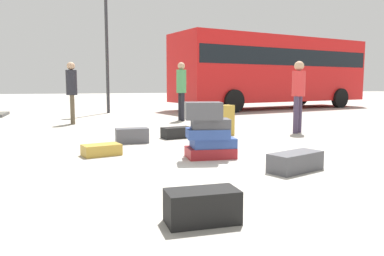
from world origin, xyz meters
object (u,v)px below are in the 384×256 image
at_px(suitcase_tan_foreground_near, 101,150).
at_px(suitcase_black_left_side, 177,133).
at_px(suitcase_charcoal_white_trunk, 132,136).
at_px(suitcase_black_foreground_far, 202,206).
at_px(suitcase_tan_right_side, 226,120).
at_px(person_passerby_in_red, 181,86).
at_px(suitcase_charcoal_behind_tower, 295,162).
at_px(person_bearded_onlooker, 72,87).
at_px(parked_bus, 273,68).
at_px(lamp_post, 106,8).
at_px(suitcase_tower, 209,134).
at_px(person_tourist_with_camera, 298,90).

distance_m(suitcase_tan_foreground_near, suitcase_black_left_side, 2.24).
relative_size(suitcase_charcoal_white_trunk, suitcase_black_left_side, 1.00).
bearing_deg(suitcase_black_foreground_far, suitcase_tan_right_side, 66.76).
distance_m(suitcase_tan_foreground_near, person_passerby_in_red, 5.85).
height_order(suitcase_charcoal_behind_tower, suitcase_black_left_side, suitcase_charcoal_behind_tower).
distance_m(suitcase_tan_foreground_near, person_bearded_onlooker, 5.18).
relative_size(suitcase_tan_right_side, parked_bus, 0.07).
height_order(suitcase_tan_foreground_near, lamp_post, lamp_post).
distance_m(suitcase_tan_foreground_near, parked_bus, 12.76).
bearing_deg(suitcase_charcoal_behind_tower, suitcase_charcoal_white_trunk, 98.83).
distance_m(suitcase_black_foreground_far, person_bearded_onlooker, 8.44).
distance_m(suitcase_charcoal_white_trunk, suitcase_black_left_side, 1.07).
xyz_separation_m(suitcase_charcoal_white_trunk, suitcase_tan_right_side, (2.14, 0.52, 0.19)).
relative_size(suitcase_tower, parked_bus, 0.09).
relative_size(suitcase_tower, suitcase_charcoal_behind_tower, 1.12).
bearing_deg(suitcase_black_left_side, suitcase_tan_foreground_near, -149.25).
bearing_deg(suitcase_charcoal_white_trunk, suitcase_tower, -63.48).
xyz_separation_m(person_bearded_onlooker, person_tourist_with_camera, (4.94, -3.55, -0.05)).
bearing_deg(person_tourist_with_camera, suitcase_charcoal_behind_tower, 19.51).
bearing_deg(person_tourist_with_camera, parked_bus, -152.88).
relative_size(person_bearded_onlooker, lamp_post, 0.29).
relative_size(suitcase_black_left_side, parked_bus, 0.06).
distance_m(suitcase_tan_right_side, person_passerby_in_red, 3.51).
relative_size(suitcase_tan_right_side, suitcase_black_foreground_far, 1.12).
bearing_deg(suitcase_tower, suitcase_tan_foreground_near, 155.46).
bearing_deg(suitcase_black_left_side, suitcase_tower, -104.63).
distance_m(suitcase_charcoal_white_trunk, person_passerby_in_red, 4.55).
relative_size(suitcase_charcoal_white_trunk, lamp_post, 0.10).
bearing_deg(lamp_post, person_tourist_with_camera, -63.86).
distance_m(suitcase_tower, person_bearded_onlooker, 6.15).
xyz_separation_m(person_bearded_onlooker, person_passerby_in_red, (3.17, 0.01, 0.03)).
height_order(suitcase_charcoal_white_trunk, person_passerby_in_red, person_passerby_in_red).
height_order(suitcase_tan_right_side, suitcase_black_foreground_far, suitcase_tan_right_side).
relative_size(suitcase_charcoal_white_trunk, suitcase_charcoal_behind_tower, 0.79).
xyz_separation_m(suitcase_tan_foreground_near, person_tourist_with_camera, (4.50, 1.52, 0.89)).
bearing_deg(suitcase_charcoal_white_trunk, parked_bus, 48.33).
bearing_deg(person_passerby_in_red, lamp_post, -158.89).
relative_size(suitcase_charcoal_behind_tower, person_tourist_with_camera, 0.47).
height_order(suitcase_black_left_side, person_tourist_with_camera, person_tourist_with_camera).
bearing_deg(lamp_post, suitcase_charcoal_behind_tower, -82.25).
xyz_separation_m(suitcase_tan_foreground_near, suitcase_black_foreground_far, (0.58, -3.26, 0.05)).
relative_size(suitcase_black_foreground_far, person_tourist_with_camera, 0.36).
height_order(suitcase_tower, suitcase_tan_right_side, suitcase_tower).
distance_m(suitcase_black_left_side, parked_bus, 10.56).
height_order(suitcase_tan_foreground_near, suitcase_charcoal_white_trunk, suitcase_charcoal_white_trunk).
distance_m(suitcase_black_foreground_far, parked_bus, 15.05).
xyz_separation_m(suitcase_tan_foreground_near, lamp_post, (0.86, 8.93, 3.86)).
bearing_deg(suitcase_black_left_side, person_tourist_with_camera, -12.46).
distance_m(suitcase_tan_foreground_near, person_tourist_with_camera, 4.83).
bearing_deg(suitcase_tan_foreground_near, person_passerby_in_red, 47.80).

